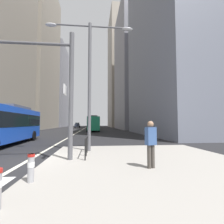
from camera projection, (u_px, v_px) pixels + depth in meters
ground_plane at (75, 134)px, 27.97m from camera, size 160.00×160.00×0.00m
median_island at (145, 162)px, 7.70m from camera, size 9.00×10.00×0.15m
lane_centre_line at (80, 131)px, 37.89m from camera, size 0.20×80.00×0.01m
office_tower_left_mid at (36, 54)px, 56.22m from camera, size 10.49×24.32×48.86m
office_tower_left_far at (53, 87)px, 80.19m from camera, size 10.94×19.12×37.70m
office_tower_right_near at (179, 38)px, 28.01m from camera, size 12.45×22.09×31.39m
office_tower_right_mid at (139, 69)px, 52.94m from camera, size 13.05×20.89×36.80m
office_tower_right_far at (124, 71)px, 79.92m from camera, size 13.80×21.27×52.01m
city_bus_blue_oncoming at (4, 123)px, 14.02m from camera, size 2.94×11.74×3.40m
city_bus_red_receding at (93, 123)px, 38.54m from camera, size 2.95×11.62×3.40m
car_oncoming_mid at (77, 125)px, 67.21m from camera, size 2.05×4.08×1.94m
car_receding_near at (93, 126)px, 55.20m from camera, size 2.13×4.09×1.94m
traffic_signal_gantry at (24, 73)px, 7.84m from camera, size 6.40×0.65×6.00m
street_lamp_post at (90, 68)px, 10.64m from camera, size 5.50×0.32×8.00m
bollard_left at (31, 166)px, 4.88m from camera, size 0.20×0.20×0.80m
pedestrian_railing at (87, 141)px, 9.22m from camera, size 0.06×3.06×0.98m
pedestrian_waiting at (151, 142)px, 6.43m from camera, size 0.44×0.34×1.76m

